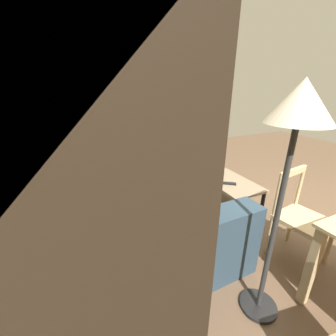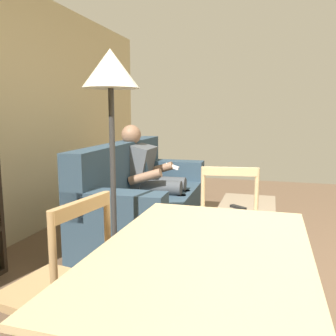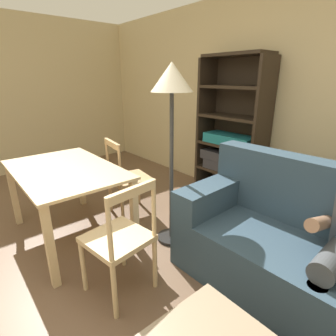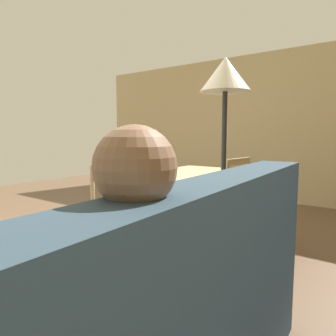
{
  "view_description": "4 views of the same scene",
  "coord_description": "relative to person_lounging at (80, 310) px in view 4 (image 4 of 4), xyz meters",
  "views": [
    {
      "loc": [
        -1.09,
        2.56,
        1.64
      ],
      "look_at": [
        1.02,
        1.63,
        0.75
      ],
      "focal_mm": 23.21,
      "sensor_mm": 36.0,
      "label": 1
    },
    {
      "loc": [
        -2.37,
        0.44,
        1.29
      ],
      "look_at": [
        0.01,
        1.14,
        0.9
      ],
      "focal_mm": 38.1,
      "sensor_mm": 36.0,
      "label": 2
    },
    {
      "loc": [
        1.46,
        -0.08,
        1.55
      ],
      "look_at": [
        0.01,
        1.14,
        0.9
      ],
      "focal_mm": 28.11,
      "sensor_mm": 36.0,
      "label": 3
    },
    {
      "loc": [
        1.74,
        2.39,
        1.13
      ],
      "look_at": [
        0.01,
        1.14,
        0.9
      ],
      "focal_mm": 32.63,
      "sensor_mm": 36.0,
      "label": 4
    }
  ],
  "objects": [
    {
      "name": "wall_side",
      "position": [
        -4.75,
        -1.67,
        0.65
      ],
      "size": [
        0.12,
        5.82,
        2.52
      ],
      "primitive_type": "cube",
      "color": "#C8B586",
      "rests_on": "ground_plane"
    },
    {
      "name": "ground_plane",
      "position": [
        -1.2,
        -1.67,
        -0.61
      ],
      "size": [
        9.1,
        9.1,
        0.0
      ],
      "primitive_type": "plane",
      "color": "brown"
    },
    {
      "name": "floor_lamp",
      "position": [
        -1.48,
        -0.25,
        0.8
      ],
      "size": [
        0.36,
        0.36,
        1.68
      ],
      "color": "black",
      "rests_on": "ground_plane"
    },
    {
      "name": "person_lounging",
      "position": [
        0.0,
        0.0,
        0.0
      ],
      "size": [
        0.6,
        0.88,
        1.16
      ],
      "color": "#4C5156",
      "rests_on": "ground_plane"
    },
    {
      "name": "tv_remote",
      "position": [
        -0.2,
        -0.95,
        -0.22
      ],
      "size": [
        0.14,
        0.17,
        0.02
      ],
      "primitive_type": "cube",
      "rotation": [
        0.0,
        0.0,
        2.5
      ],
      "color": "black",
      "rests_on": "coffee_table"
    },
    {
      "name": "dining_chair_facing_couch",
      "position": [
        -1.2,
        -0.97,
        -0.16
      ],
      "size": [
        0.47,
        0.47,
        0.9
      ],
      "color": "#D1B27F",
      "rests_on": "ground_plane"
    },
    {
      "name": "dining_table",
      "position": [
        -2.19,
        -0.98,
        0.02
      ],
      "size": [
        1.33,
        0.85,
        0.73
      ],
      "color": "#D1B27F",
      "rests_on": "ground_plane"
    },
    {
      "name": "dining_chair_near_wall",
      "position": [
        -2.2,
        -0.28,
        -0.16
      ],
      "size": [
        0.48,
        0.48,
        0.91
      ],
      "color": "tan",
      "rests_on": "ground_plane"
    }
  ]
}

